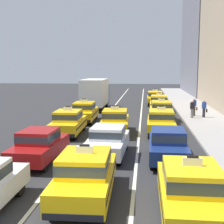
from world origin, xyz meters
name	(u,v)px	position (x,y,z in m)	size (l,w,h in m)	color
lane_stripe_left_center	(105,118)	(-1.60, 20.00, 0.00)	(0.14, 80.00, 0.01)	silver
lane_stripe_center_right	(141,119)	(1.60, 20.00, 0.00)	(0.14, 80.00, 0.01)	silver
sidewalk_curb	(219,131)	(7.20, 15.00, 0.07)	(4.00, 90.00, 0.15)	#9E9993
sedan_left_second	(39,145)	(-3.03, 6.70, 0.85)	(1.90, 4.35, 1.58)	black
taxi_left_third	(68,122)	(-3.13, 12.89, 0.88)	(1.94, 4.61, 1.96)	black
taxi_left_fourth	(84,111)	(-3.04, 18.02, 0.88)	(1.90, 4.59, 1.96)	black
box_truck_left_fifth	(96,93)	(-3.33, 26.05, 1.78)	(2.34, 6.98, 3.27)	black
taxi_center_nearest	(85,175)	(-0.02, 2.64, 0.88)	(1.93, 4.60, 1.96)	black
sedan_center_second	(108,140)	(0.14, 7.96, 0.85)	(1.92, 4.36, 1.58)	black
taxi_center_third	(115,121)	(-0.06, 13.62, 0.88)	(1.98, 4.62, 1.96)	black
taxi_right_nearest	(191,190)	(3.37, 1.64, 0.88)	(1.83, 4.56, 1.96)	black
sedan_right_second	(168,144)	(3.09, 7.49, 0.85)	(1.84, 4.33, 1.58)	black
taxi_right_third	(161,121)	(3.06, 13.72, 0.88)	(1.91, 4.60, 1.96)	black
taxi_right_fourth	(161,110)	(3.35, 19.40, 0.88)	(1.89, 4.59, 1.96)	black
taxi_right_fifth	(159,103)	(3.39, 25.12, 0.88)	(1.96, 4.62, 1.96)	black
taxi_right_sixth	(155,98)	(3.14, 30.54, 0.88)	(1.83, 4.56, 1.96)	black
pedestrian_mid_block	(204,109)	(7.14, 20.60, 0.92)	(0.47, 0.24, 1.55)	#23232D
pedestrian_trailing	(194,107)	(6.39, 21.34, 0.97)	(0.47, 0.24, 1.64)	#473828
pedestrian_far_corner	(192,109)	(6.05, 20.14, 0.94)	(0.36, 0.24, 1.57)	slate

